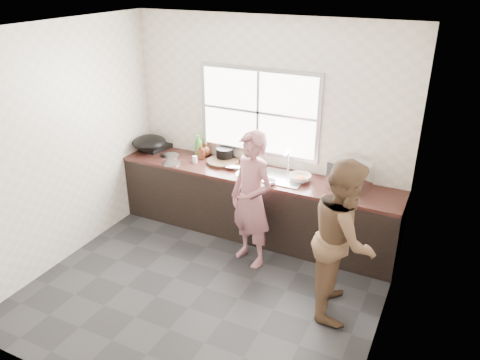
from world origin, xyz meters
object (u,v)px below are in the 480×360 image
at_px(bowl_held, 270,182).
at_px(bottle_brown_tall, 201,152).
at_px(bottle_brown_short, 206,150).
at_px(wok, 149,142).
at_px(black_pot, 225,154).
at_px(cutting_board, 223,162).
at_px(dish_rack, 350,176).
at_px(woman, 252,204).
at_px(glass_jar, 195,159).
at_px(bottle_green, 199,145).
at_px(pot_lid_right, 170,156).
at_px(person_side, 344,238).
at_px(pot_lid_left, 171,163).
at_px(plate_food, 223,159).
at_px(bowl_mince, 245,175).
at_px(bowl_crabs, 300,179).
at_px(burner, 154,146).

distance_m(bowl_held, bottle_brown_tall, 1.17).
relative_size(bottle_brown_short, wok, 0.38).
bearing_deg(black_pot, cutting_board, -75.41).
distance_m(bottle_brown_short, dish_rack, 2.00).
distance_m(cutting_board, bowl_held, 0.85).
distance_m(woman, glass_jar, 1.21).
distance_m(bottle_green, pot_lid_right, 0.42).
distance_m(person_side, pot_lid_left, 2.57).
relative_size(woman, bowl_held, 8.10).
bearing_deg(black_pot, bottle_green, 177.94).
height_order(person_side, plate_food, person_side).
height_order(person_side, pot_lid_right, person_side).
relative_size(bottle_brown_short, glass_jar, 1.92).
bearing_deg(bowl_mince, wok, 173.39).
relative_size(plate_food, bottle_brown_tall, 1.19).
xyz_separation_m(bottle_brown_tall, pot_lid_left, (-0.26, -0.33, -0.09)).
bearing_deg(bowl_crabs, bowl_held, -142.39).
xyz_separation_m(person_side, bowl_mince, (-1.43, 0.77, 0.08)).
bearing_deg(dish_rack, woman, -132.96).
bearing_deg(bowl_mince, cutting_board, 148.19).
bearing_deg(woman, pot_lid_right, -179.44).
bearing_deg(bowl_mince, plate_food, 143.08).
height_order(black_pot, pot_lid_left, black_pot).
distance_m(glass_jar, dish_rack, 2.01).
xyz_separation_m(bottle_green, wok, (-0.65, -0.23, 0.00)).
bearing_deg(bottle_brown_short, dish_rack, -5.06).
relative_size(bowl_mince, pot_lid_left, 0.93).
xyz_separation_m(person_side, bowl_crabs, (-0.79, 0.95, 0.08)).
height_order(bowl_mince, bottle_green, bottle_green).
distance_m(bowl_mince, burner, 1.62).
xyz_separation_m(cutting_board, bottle_brown_tall, (-0.33, 0.01, 0.07)).
relative_size(person_side, dish_rack, 3.65).
height_order(woman, bowl_mince, woman).
bearing_deg(dish_rack, black_pot, -172.72).
xyz_separation_m(woman, bowl_mince, (-0.28, 0.41, 0.14)).
distance_m(bowl_mince, wok, 1.54).
distance_m(person_side, bottle_brown_short, 2.49).
height_order(glass_jar, pot_lid_right, glass_jar).
height_order(bowl_held, bottle_green, bottle_green).
relative_size(wok, pot_lid_right, 1.86).
relative_size(bottle_brown_tall, dish_rack, 0.43).
height_order(plate_food, glass_jar, glass_jar).
distance_m(bowl_mince, black_pot, 0.62).
relative_size(woman, burner, 3.71).
distance_m(person_side, bowl_held, 1.30).
relative_size(wok, pot_lid_left, 2.00).
xyz_separation_m(glass_jar, dish_rack, (2.00, 0.09, 0.12)).
xyz_separation_m(plate_food, pot_lid_right, (-0.70, -0.20, -0.00)).
xyz_separation_m(bowl_crabs, black_pot, (-1.11, 0.20, 0.05)).
height_order(bowl_crabs, bottle_brown_tall, bottle_brown_tall).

